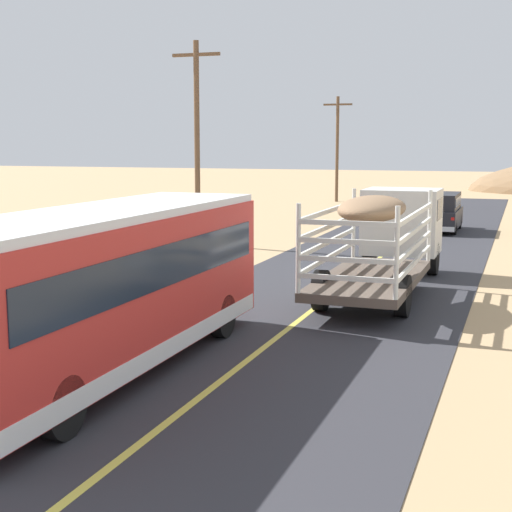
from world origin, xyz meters
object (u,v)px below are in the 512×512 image
at_px(bus, 106,285).
at_px(car_far, 440,210).
at_px(power_pole_mid, 197,137).
at_px(livestock_truck, 391,229).
at_px(power_pole_far, 337,146).

distance_m(bus, car_far, 26.96).
bearing_deg(power_pole_mid, car_far, 41.75).
xyz_separation_m(livestock_truck, bus, (-3.63, -11.27, -0.04)).
xyz_separation_m(car_far, power_pole_far, (-9.61, 17.62, 3.16)).
height_order(bus, power_pole_far, power_pole_far).
xyz_separation_m(power_pole_mid, power_pole_far, (-0.00, 26.20, -0.46)).
relative_size(bus, power_pole_far, 1.26).
xyz_separation_m(car_far, power_pole_mid, (-9.61, -8.58, 3.62)).
bearing_deg(livestock_truck, power_pole_mid, 144.71).
relative_size(livestock_truck, car_far, 2.10).
height_order(livestock_truck, power_pole_mid, power_pole_mid).
bearing_deg(power_pole_mid, bus, -71.47).
distance_m(livestock_truck, bus, 11.84).
bearing_deg(livestock_truck, power_pole_far, 106.36).
distance_m(bus, power_pole_far, 44.83).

